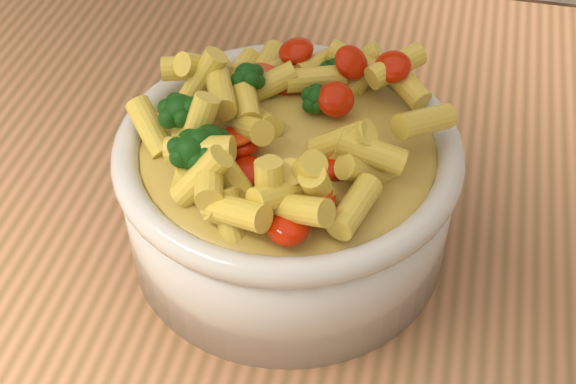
# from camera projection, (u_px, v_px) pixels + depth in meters

# --- Properties ---
(table) EXTENTS (1.20, 0.80, 0.90)m
(table) POSITION_uv_depth(u_px,v_px,m) (262.00, 361.00, 0.61)
(table) COLOR #B4774D
(table) RESTS_ON ground
(serving_bowl) EXTENTS (0.22, 0.22, 0.10)m
(serving_bowl) POSITION_uv_depth(u_px,v_px,m) (288.00, 191.00, 0.53)
(serving_bowl) COLOR silver
(serving_bowl) RESTS_ON table
(pasta_salad) EXTENTS (0.18, 0.18, 0.04)m
(pasta_salad) POSITION_uv_depth(u_px,v_px,m) (288.00, 121.00, 0.49)
(pasta_salad) COLOR #FFDD50
(pasta_salad) RESTS_ON serving_bowl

